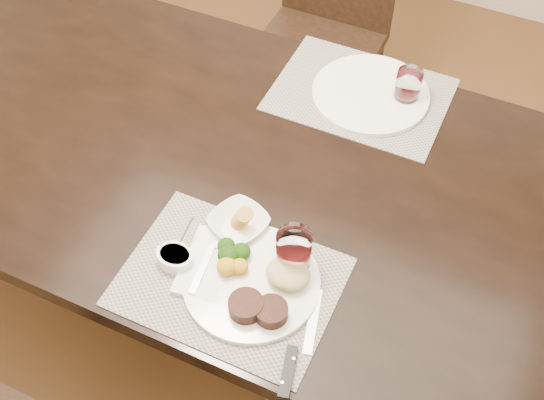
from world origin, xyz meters
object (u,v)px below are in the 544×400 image
at_px(cracker_bowl, 239,223).
at_px(dinner_plate, 257,283).
at_px(chair_far, 326,22).
at_px(wine_glass_near, 294,253).
at_px(far_plate, 371,94).
at_px(steak_knife, 294,359).

bearing_deg(cracker_bowl, dinner_plate, -50.10).
bearing_deg(dinner_plate, chair_far, 115.15).
xyz_separation_m(wine_glass_near, far_plate, (-0.03, 0.58, -0.04)).
bearing_deg(steak_knife, cracker_bowl, 120.87).
xyz_separation_m(cracker_bowl, far_plate, (0.12, 0.54, -0.01)).
height_order(chair_far, wine_glass_near, chair_far).
bearing_deg(dinner_plate, cracker_bowl, 140.32).
relative_size(wine_glass_near, far_plate, 0.34).
distance_m(chair_far, wine_glass_near, 1.25).
bearing_deg(cracker_bowl, steak_knife, -45.23).
relative_size(cracker_bowl, far_plate, 0.51).
bearing_deg(wine_glass_near, chair_far, 107.94).
bearing_deg(steak_knife, wine_glass_near, 100.32).
height_order(steak_knife, cracker_bowl, cracker_bowl).
bearing_deg(far_plate, chair_far, 121.10).
xyz_separation_m(dinner_plate, far_plate, (0.02, 0.67, -0.01)).
bearing_deg(chair_far, wine_glass_near, -72.06).
relative_size(chair_far, steak_knife, 3.47).
height_order(cracker_bowl, far_plate, cracker_bowl).
relative_size(dinner_plate, wine_glass_near, 2.78).
height_order(wine_glass_near, far_plate, wine_glass_near).
bearing_deg(steak_knife, dinner_plate, 125.19).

